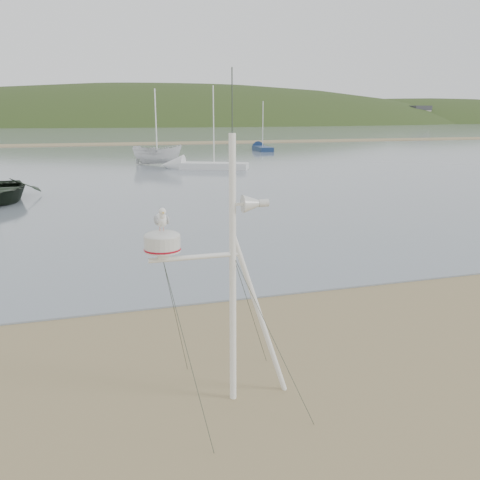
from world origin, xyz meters
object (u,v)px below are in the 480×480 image
object	(u,v)px
sailboat_white_near	(191,165)
sailboat_blue_far	(259,148)
mast_rig	(230,329)
boat_white	(157,138)

from	to	relation	value
sailboat_white_near	sailboat_blue_far	world-z (taller)	sailboat_white_near
mast_rig	boat_white	distance (m)	37.41
sailboat_white_near	sailboat_blue_far	distance (m)	22.97
sailboat_white_near	mast_rig	bearing A→B (deg)	-100.43
boat_white	sailboat_white_near	bearing A→B (deg)	-119.26
boat_white	sailboat_white_near	xyz separation A→B (m)	(2.18, -3.77, -2.00)
sailboat_white_near	sailboat_blue_far	size ratio (longest dim) A/B	1.11
mast_rig	sailboat_blue_far	xyz separation A→B (m)	(18.52, 52.76, -0.88)
mast_rig	boat_white	world-z (taller)	mast_rig
boat_white	sailboat_blue_far	size ratio (longest dim) A/B	0.71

